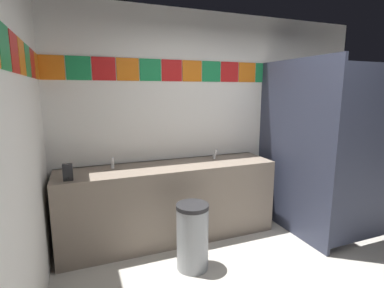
{
  "coord_description": "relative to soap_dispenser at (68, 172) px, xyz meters",
  "views": [
    {
      "loc": [
        -1.72,
        -1.63,
        1.74
      ],
      "look_at": [
        -0.62,
        1.18,
        1.18
      ],
      "focal_mm": 27.19,
      "sensor_mm": 36.0,
      "label": 1
    }
  ],
  "objects": [
    {
      "name": "soap_dispenser",
      "position": [
        0.0,
        0.0,
        0.0
      ],
      "size": [
        0.09,
        0.09,
        0.16
      ],
      "color": "black",
      "rests_on": "vanity_counter"
    },
    {
      "name": "stall_divider",
      "position": [
        2.68,
        -0.43,
        0.08
      ],
      "size": [
        0.92,
        1.32,
        2.1
      ],
      "color": "#33384C",
      "rests_on": "ground_plane"
    },
    {
      "name": "faucet_right",
      "position": [
        1.69,
        0.27,
        -0.03
      ],
      "size": [
        0.04,
        0.1,
        0.14
      ],
      "color": "silver",
      "rests_on": "vanity_counter"
    },
    {
      "name": "faucet_left",
      "position": [
        0.45,
        0.27,
        -0.03
      ],
      "size": [
        0.04,
        0.1,
        0.14
      ],
      "color": "silver",
      "rests_on": "vanity_counter"
    },
    {
      "name": "toilet",
      "position": [
        2.99,
        0.0,
        -0.66
      ],
      "size": [
        0.39,
        0.49,
        0.74
      ],
      "color": "white",
      "rests_on": "ground_plane"
    },
    {
      "name": "trash_bin",
      "position": [
        1.09,
        -0.49,
        -0.63
      ],
      "size": [
        0.32,
        0.32,
        0.66
      ],
      "color": "#999EA3",
      "rests_on": "ground_plane"
    },
    {
      "name": "wall_back",
      "position": [
        1.85,
        0.52,
        0.38
      ],
      "size": [
        4.15,
        0.09,
        2.69
      ],
      "color": "white",
      "rests_on": "ground_plane"
    },
    {
      "name": "vanity_counter",
      "position": [
        1.07,
        0.18,
        -0.51
      ],
      "size": [
        2.48,
        0.6,
        0.89
      ],
      "color": "gray",
      "rests_on": "ground_plane"
    }
  ]
}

